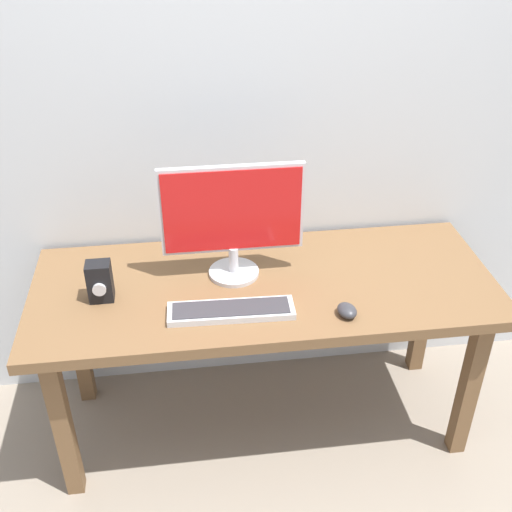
{
  "coord_description": "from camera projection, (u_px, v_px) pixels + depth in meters",
  "views": [
    {
      "loc": [
        -0.28,
        -1.9,
        2.08
      ],
      "look_at": [
        -0.03,
        0.0,
        0.86
      ],
      "focal_mm": 43.81,
      "sensor_mm": 36.0,
      "label": 1
    }
  ],
  "objects": [
    {
      "name": "audio_controller",
      "position": [
        100.0,
        282.0,
        2.21
      ],
      "size": [
        0.09,
        0.08,
        0.15
      ],
      "color": "black",
      "rests_on": "desk"
    },
    {
      "name": "ground_plane",
      "position": [
        263.0,
        420.0,
        2.74
      ],
      "size": [
        6.0,
        6.0,
        0.0
      ],
      "primitive_type": "plane",
      "color": "gray"
    },
    {
      "name": "keyboard_primary",
      "position": [
        231.0,
        311.0,
        2.17
      ],
      "size": [
        0.45,
        0.13,
        0.03
      ],
      "color": "silver",
      "rests_on": "desk"
    },
    {
      "name": "wall_back",
      "position": [
        251.0,
        48.0,
        2.25
      ],
      "size": [
        2.75,
        0.04,
        3.0
      ],
      "primitive_type": "cube",
      "color": "silver",
      "rests_on": "ground_plane"
    },
    {
      "name": "monitor",
      "position": [
        232.0,
        217.0,
        2.26
      ],
      "size": [
        0.52,
        0.19,
        0.45
      ],
      "color": "silver",
      "rests_on": "desk"
    },
    {
      "name": "desk",
      "position": [
        264.0,
        300.0,
        2.39
      ],
      "size": [
        1.74,
        0.7,
        0.74
      ],
      "color": "brown",
      "rests_on": "ground_plane"
    },
    {
      "name": "mouse",
      "position": [
        347.0,
        311.0,
        2.16
      ],
      "size": [
        0.08,
        0.1,
        0.04
      ],
      "primitive_type": "ellipsoid",
      "rotation": [
        0.0,
        0.0,
        0.22
      ],
      "color": "#333338",
      "rests_on": "desk"
    }
  ]
}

